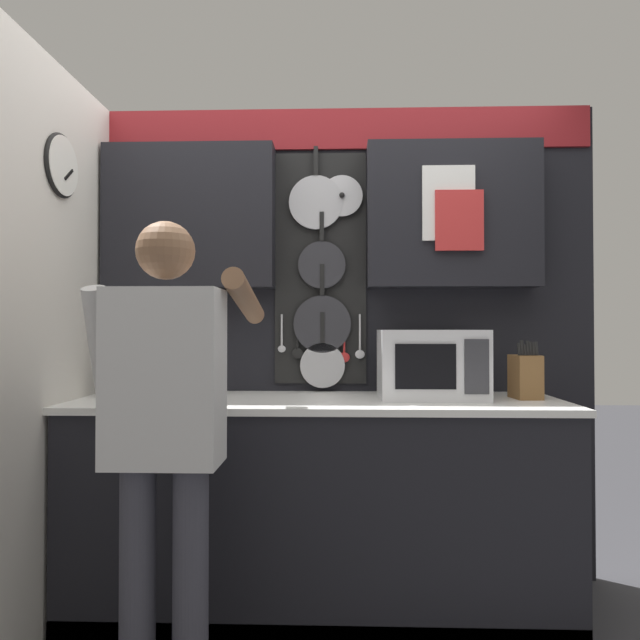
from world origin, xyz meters
name	(u,v)px	position (x,y,z in m)	size (l,w,h in m)	color
ground_plane	(318,608)	(0.00, 0.00, 0.00)	(14.00, 14.00, 0.00)	#38383D
base_cabinet_counter	(318,504)	(0.00, 0.00, 0.47)	(2.18, 0.68, 0.94)	black
back_wall_unit	(321,285)	(0.00, 0.30, 1.48)	(2.75, 0.23, 2.38)	black
side_wall	(33,342)	(-1.11, -0.37, 1.20)	(0.07, 1.60, 2.38)	silver
microwave	(431,364)	(0.51, 0.04, 1.09)	(0.47, 0.36, 0.31)	silver
knife_block	(525,376)	(0.94, 0.04, 1.04)	(0.12, 0.16, 0.27)	brown
utensil_crock	(116,380)	(-0.94, 0.04, 1.02)	(0.11, 0.11, 0.33)	white
person	(166,415)	(-0.50, -0.65, 0.96)	(0.54, 0.64, 1.62)	#383842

